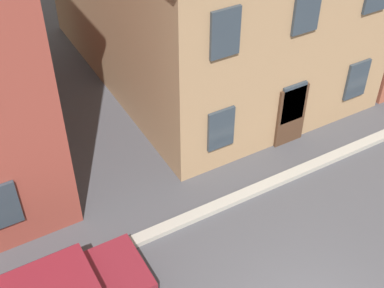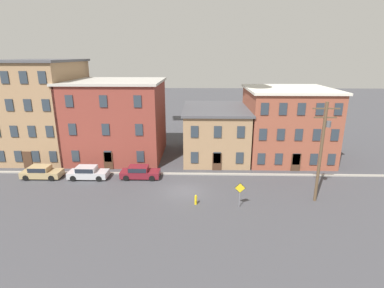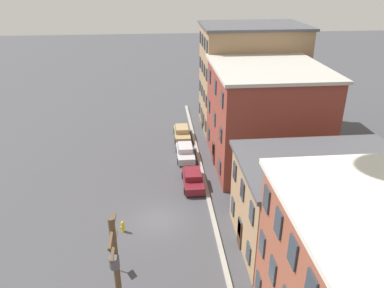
% 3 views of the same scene
% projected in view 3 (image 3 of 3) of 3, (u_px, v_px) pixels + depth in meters
% --- Properties ---
extents(ground_plane, '(200.00, 200.00, 0.00)m').
position_uv_depth(ground_plane, '(159.00, 220.00, 30.93)').
color(ground_plane, '#424247').
extents(kerb_strip, '(56.00, 0.36, 0.16)m').
position_uv_depth(kerb_strip, '(213.00, 216.00, 31.28)').
color(kerb_strip, '#9E998E').
rests_on(kerb_strip, ground_plane).
extents(apartment_corner, '(9.16, 12.40, 12.96)m').
position_uv_depth(apartment_corner, '(250.00, 78.00, 46.88)').
color(apartment_corner, '#9E7A56').
rests_on(apartment_corner, ground_plane).
extents(apartment_midblock, '(12.44, 10.83, 10.37)m').
position_uv_depth(apartment_midblock, '(265.00, 116.00, 38.34)').
color(apartment_midblock, brown).
rests_on(apartment_midblock, ground_plane).
extents(apartment_far, '(8.66, 12.06, 6.75)m').
position_uv_depth(apartment_far, '(320.00, 203.00, 27.18)').
color(apartment_far, '#9E7A56').
rests_on(apartment_far, ground_plane).
extents(car_tan, '(4.40, 1.92, 1.43)m').
position_uv_depth(car_tan, '(182.00, 132.00, 45.74)').
color(car_tan, tan).
rests_on(car_tan, ground_plane).
extents(car_silver, '(4.40, 1.92, 1.43)m').
position_uv_depth(car_silver, '(185.00, 151.00, 40.91)').
color(car_silver, '#B7B7BC').
rests_on(car_silver, ground_plane).
extents(car_maroon, '(4.40, 1.92, 1.43)m').
position_uv_depth(car_maroon, '(193.00, 178.00, 35.63)').
color(car_maroon, maroon).
rests_on(car_maroon, ground_plane).
extents(caution_sign, '(1.00, 0.08, 2.44)m').
position_uv_depth(caution_sign, '(110.00, 250.00, 25.23)').
color(caution_sign, slate).
rests_on(caution_sign, ground_plane).
extents(fire_hydrant, '(0.24, 0.34, 0.96)m').
position_uv_depth(fire_hydrant, '(123.00, 226.00, 29.38)').
color(fire_hydrant, yellow).
rests_on(fire_hydrant, ground_plane).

